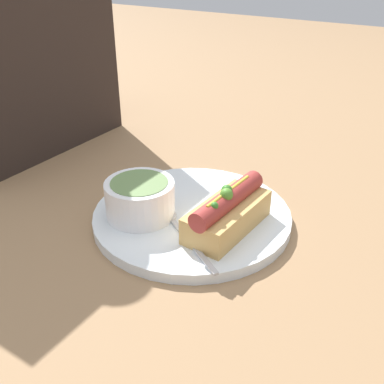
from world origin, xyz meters
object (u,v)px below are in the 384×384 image
hot_dog (227,212)px  seated_diner (13,32)px  spoon (176,224)px  soup_bowl (140,197)px

hot_dog → seated_diner: (0.08, 0.51, 0.18)m
spoon → soup_bowl: bearing=33.4°
hot_dog → soup_bowl: (-0.04, 0.13, 0.00)m
spoon → seated_diner: bearing=17.3°
hot_dog → spoon: bearing=122.3°
soup_bowl → seated_diner: seated_diner is taller
seated_diner → spoon: bearing=-104.6°
hot_dog → spoon: hot_dog is taller
soup_bowl → spoon: soup_bowl is taller
hot_dog → soup_bowl: bearing=109.6°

